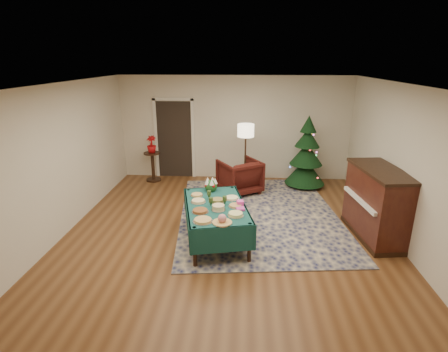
# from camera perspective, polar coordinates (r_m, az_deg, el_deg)

# --- Properties ---
(room_shell) EXTENTS (7.00, 7.00, 7.00)m
(room_shell) POSITION_cam_1_polar(r_m,az_deg,el_deg) (5.86, 0.49, 1.30)
(room_shell) COLOR #593319
(room_shell) RESTS_ON ground
(doorway) EXTENTS (1.08, 0.04, 2.16)m
(doorway) POSITION_cam_1_polar(r_m,az_deg,el_deg) (9.48, -8.08, 6.30)
(doorway) COLOR black
(doorway) RESTS_ON ground
(rug) EXTENTS (3.62, 4.51, 0.02)m
(rug) POSITION_cam_1_polar(r_m,az_deg,el_deg) (7.39, 5.63, -6.14)
(rug) COLOR #121744
(rug) RESTS_ON ground
(buffet_table) EXTENTS (1.38, 1.94, 0.69)m
(buffet_table) POSITION_cam_1_polar(r_m,az_deg,el_deg) (6.14, -1.35, -5.88)
(buffet_table) COLOR black
(buffet_table) RESTS_ON ground
(platter_0) EXTENTS (0.32, 0.32, 0.04)m
(platter_0) POSITION_cam_1_polar(r_m,az_deg,el_deg) (5.48, -3.48, -7.25)
(platter_0) COLOR silver
(platter_0) RESTS_ON buffet_table
(platter_1) EXTENTS (0.31, 0.31, 0.15)m
(platter_1) POSITION_cam_1_polar(r_m,az_deg,el_deg) (5.41, -0.30, -7.15)
(platter_1) COLOR silver
(platter_1) RESTS_ON buffet_table
(platter_2) EXTENTS (0.27, 0.27, 0.06)m
(platter_2) POSITION_cam_1_polar(r_m,az_deg,el_deg) (5.66, 1.91, -6.29)
(platter_2) COLOR silver
(platter_2) RESTS_ON buffet_table
(platter_3) EXTENTS (0.28, 0.28, 0.05)m
(platter_3) POSITION_cam_1_polar(r_m,az_deg,el_deg) (5.80, -3.91, -5.72)
(platter_3) COLOR silver
(platter_3) RESTS_ON buffet_table
(platter_4) EXTENTS (0.24, 0.24, 0.09)m
(platter_4) POSITION_cam_1_polar(r_m,az_deg,el_deg) (5.85, -0.93, -5.20)
(platter_4) COLOR silver
(platter_4) RESTS_ON buffet_table
(platter_5) EXTENTS (0.24, 0.24, 0.04)m
(platter_5) POSITION_cam_1_polar(r_m,az_deg,el_deg) (6.00, 1.87, -4.88)
(platter_5) COLOR silver
(platter_5) RESTS_ON buffet_table
(platter_6) EXTENTS (0.27, 0.27, 0.05)m
(platter_6) POSITION_cam_1_polar(r_m,az_deg,el_deg) (6.18, -4.21, -4.12)
(platter_6) COLOR silver
(platter_6) RESTS_ON buffet_table
(platter_7) EXTENTS (0.25, 0.25, 0.07)m
(platter_7) POSITION_cam_1_polar(r_m,az_deg,el_deg) (6.16, -1.06, -4.06)
(platter_7) COLOR silver
(platter_7) RESTS_ON buffet_table
(platter_8) EXTENTS (0.27, 0.27, 0.04)m
(platter_8) POSITION_cam_1_polar(r_m,az_deg,el_deg) (6.32, 1.27, -3.62)
(platter_8) COLOR silver
(platter_8) RESTS_ON buffet_table
(platter_9) EXTENTS (0.23, 0.23, 0.04)m
(platter_9) POSITION_cam_1_polar(r_m,az_deg,el_deg) (6.47, -4.45, -3.10)
(platter_9) COLOR silver
(platter_9) RESTS_ON buffet_table
(goblet_0) EXTENTS (0.07, 0.07, 0.16)m
(goblet_0) POSITION_cam_1_polar(r_m,az_deg,el_deg) (6.29, -2.45, -3.07)
(goblet_0) COLOR #2D471E
(goblet_0) RESTS_ON buffet_table
(goblet_1) EXTENTS (0.07, 0.07, 0.16)m
(goblet_1) POSITION_cam_1_polar(r_m,az_deg,el_deg) (6.04, 0.12, -3.99)
(goblet_1) COLOR #2D471E
(goblet_1) RESTS_ON buffet_table
(goblet_2) EXTENTS (0.07, 0.07, 0.16)m
(goblet_2) POSITION_cam_1_polar(r_m,az_deg,el_deg) (5.99, -2.16, -4.21)
(goblet_2) COLOR #2D471E
(goblet_2) RESTS_ON buffet_table
(napkin_stack) EXTENTS (0.16, 0.16, 0.04)m
(napkin_stack) POSITION_cam_1_polar(r_m,az_deg,el_deg) (5.88, 2.67, -5.37)
(napkin_stack) COLOR #CF399B
(napkin_stack) RESTS_ON buffet_table
(gift_box) EXTENTS (0.13, 0.13, 0.09)m
(gift_box) POSITION_cam_1_polar(r_m,az_deg,el_deg) (6.03, 2.66, -4.45)
(gift_box) COLOR #F143B5
(gift_box) RESTS_ON buffet_table
(centerpiece) EXTENTS (0.25, 0.25, 0.28)m
(centerpiece) POSITION_cam_1_polar(r_m,az_deg,el_deg) (6.67, -2.16, -1.44)
(centerpiece) COLOR #1E4C1E
(centerpiece) RESTS_ON buffet_table
(armchair) EXTENTS (1.17, 1.15, 0.89)m
(armchair) POSITION_cam_1_polar(r_m,az_deg,el_deg) (8.38, 2.56, 0.21)
(armchair) COLOR #3F110D
(armchair) RESTS_ON ground
(floor_lamp) EXTENTS (0.40, 0.40, 1.63)m
(floor_lamp) POSITION_cam_1_polar(r_m,az_deg,el_deg) (8.35, 3.56, 6.77)
(floor_lamp) COLOR #A57F3F
(floor_lamp) RESTS_ON ground
(side_table) EXTENTS (0.43, 0.43, 0.77)m
(side_table) POSITION_cam_1_polar(r_m,az_deg,el_deg) (9.40, -11.52, 1.44)
(side_table) COLOR black
(side_table) RESTS_ON ground
(potted_plant) EXTENTS (0.25, 0.44, 0.25)m
(potted_plant) POSITION_cam_1_polar(r_m,az_deg,el_deg) (9.26, -11.73, 4.50)
(potted_plant) COLOR #B00C10
(potted_plant) RESTS_ON side_table
(christmas_tree) EXTENTS (1.26, 1.26, 1.80)m
(christmas_tree) POSITION_cam_1_polar(r_m,az_deg,el_deg) (8.92, 13.29, 3.30)
(christmas_tree) COLOR black
(christmas_tree) RESTS_ON ground
(piano) EXTENTS (0.86, 1.56, 1.29)m
(piano) POSITION_cam_1_polar(r_m,az_deg,el_deg) (6.81, 23.72, -4.27)
(piano) COLOR black
(piano) RESTS_ON ground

